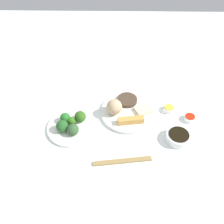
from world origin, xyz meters
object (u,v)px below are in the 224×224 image
broccoli_plate (72,127)px  chopsticks_pair (123,161)px  main_plate (129,113)px  soy_sauce_bowl (178,137)px  sauce_ramekin_hot_mustard (169,109)px  sauce_ramekin_sweet_and_sour (190,118)px

broccoli_plate → chopsticks_pair: bearing=52.6°
main_plate → soy_sauce_bowl: soy_sauce_bowl is taller
soy_sauce_bowl → chopsticks_pair: 0.27m
broccoli_plate → sauce_ramekin_hot_mustard: (-0.12, 0.45, 0.00)m
sauce_ramekin_hot_mustard → chopsticks_pair: (0.29, -0.23, -0.01)m
main_plate → chopsticks_pair: size_ratio=1.12×
sauce_ramekin_hot_mustard → sauce_ramekin_sweet_and_sour: 0.11m
chopsticks_pair → main_plate: bearing=173.0°
soy_sauce_bowl → chopsticks_pair: bearing=-64.6°
broccoli_plate → sauce_ramekin_sweet_and_sour: (-0.06, 0.54, 0.00)m
sauce_ramekin_hot_mustard → chopsticks_pair: bearing=-37.8°
chopsticks_pair → sauce_ramekin_sweet_and_sour: bearing=126.5°
broccoli_plate → sauce_ramekin_hot_mustard: 0.47m
sauce_ramekin_hot_mustard → chopsticks_pair: size_ratio=0.22×
soy_sauce_bowl → sauce_ramekin_sweet_and_sour: size_ratio=2.00×
soy_sauce_bowl → sauce_ramekin_hot_mustard: soy_sauce_bowl is taller
soy_sauce_bowl → main_plate: bearing=-126.1°
sauce_ramekin_hot_mustard → sauce_ramekin_sweet_and_sour: same height
main_plate → broccoli_plate: (0.09, -0.26, -0.00)m
broccoli_plate → sauce_ramekin_sweet_and_sour: sauce_ramekin_sweet_and_sour is taller
sauce_ramekin_hot_mustard → chopsticks_pair: sauce_ramekin_hot_mustard is taller
main_plate → soy_sauce_bowl: bearing=53.9°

